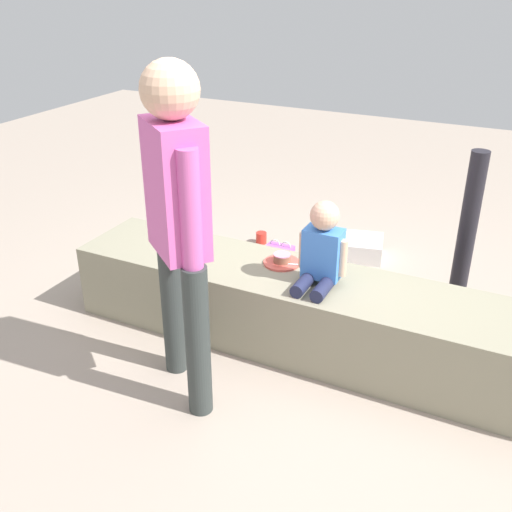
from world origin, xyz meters
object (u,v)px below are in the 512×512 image
Objects in this scene: child_seated at (322,249)px; gift_bag at (280,265)px; water_bottle_near_gift at (199,251)px; party_cup_red at (261,238)px; adult_standing at (177,210)px; handbag_black_leather at (348,297)px; cake_plate at (282,260)px; cake_box_white at (363,248)px.

child_seated reaches higher than gift_bag.
party_cup_red is at bearing 64.08° from water_bottle_near_gift.
adult_standing is 5.02× the size of gift_bag.
handbag_black_leather is (0.55, -0.15, -0.04)m from gift_bag.
gift_bag is 1.06× the size of handbag_black_leather.
handbag_black_leather is at bearing -7.72° from water_bottle_near_gift.
handbag_black_leather is at bearing 87.83° from child_seated.
child_seated reaches higher than water_bottle_near_gift.
adult_standing is at bearing -88.80° from gift_bag.
cake_plate reaches higher than cake_box_white.
handbag_black_leather is at bearing 51.01° from cake_plate.
handbag_black_leather is (1.23, -0.17, 0.01)m from water_bottle_near_gift.
party_cup_red is (-0.45, 1.84, -0.99)m from adult_standing.
gift_bag is at bearing 114.53° from cake_plate.
child_seated is at bearing -92.17° from handbag_black_leather.
cake_plate is at bearing 73.95° from adult_standing.
cake_plate is 1.30m from cake_box_white.
gift_bag reaches higher than water_bottle_near_gift.
water_bottle_near_gift is at bearing -115.92° from party_cup_red.
water_bottle_near_gift is 2.47× the size of party_cup_red.
cake_plate is 0.62m from handbag_black_leather.
cake_box_white is at bearing 59.65° from gift_bag.
cake_plate is (0.21, 0.75, -0.55)m from adult_standing.
water_bottle_near_gift is 1.24m from handbag_black_leather.
child_seated is at bearing -29.19° from water_bottle_near_gift.
child_seated is at bearing -51.00° from gift_bag.
water_bottle_near_gift is 0.70× the size of cake_box_white.
child_seated is at bearing -23.79° from cake_plate.
cake_box_white is at bearing 99.79° from handbag_black_leather.
handbag_black_leather is (0.31, 0.38, -0.37)m from cake_plate.
cake_plate is at bearing 156.21° from child_seated.
adult_standing is at bearing -100.92° from cake_box_white.
gift_bag reaches higher than handbag_black_leather.
handbag_black_leather is (0.14, -0.84, 0.04)m from cake_box_white.
cake_plate is at bearing -58.87° from party_cup_red.
cake_plate is 2.40× the size of party_cup_red.
party_cup_red is at bearing 121.13° from cake_plate.
gift_bag is at bearing 165.19° from handbag_black_leather.
child_seated is 0.37m from cake_plate.
cake_plate is 0.67m from gift_bag.
party_cup_red is (-0.95, 1.22, -0.63)m from child_seated.
cake_box_white is (0.17, 1.22, -0.41)m from cake_plate.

